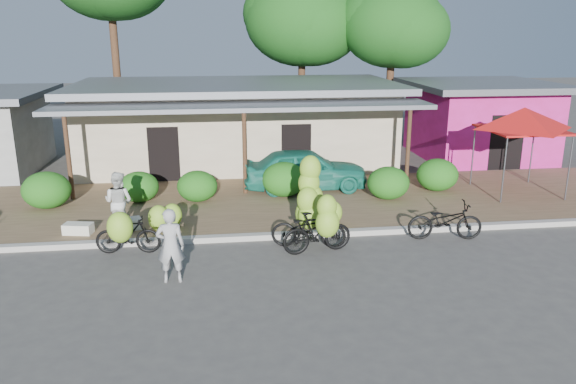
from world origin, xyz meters
The scene contains 26 objects.
ground centered at (0.00, 0.00, 0.00)m, with size 100.00×100.00×0.00m, color #494643.
sidewalk centered at (0.00, 5.00, 0.06)m, with size 60.00×6.00×0.12m, color olive.
curb centered at (0.00, 2.00, 0.07)m, with size 60.00×0.25×0.15m, color #A8A399.
shop_main centered at (0.00, 10.93, 1.72)m, with size 13.00×8.50×3.35m.
shop_pink centered at (10.50, 10.99, 1.67)m, with size 6.00×6.00×3.25m.
tree_center_right centered at (3.31, 16.61, 5.97)m, with size 5.72×5.64×8.12m.
tree_near_right centered at (7.31, 14.61, 5.67)m, with size 4.99×4.85×7.52m.
hedge_0 centered at (-6.13, 5.23, 0.69)m, with size 1.46×1.31×1.14m, color #1D6016.
hedge_1 centered at (-3.41, 5.54, 0.61)m, with size 1.25×1.13×0.98m, color #1D6016.
hedge_2 centered at (-1.57, 5.35, 0.62)m, with size 1.28×1.15×1.00m, color #1D6016.
hedge_3 centered at (1.24, 5.56, 0.69)m, with size 1.47×1.32×1.14m, color #1D6016.
hedge_4 centered at (4.54, 4.80, 0.65)m, with size 1.37×1.23×1.06m, color #1D6016.
hedge_5 centered at (6.49, 5.55, 0.67)m, with size 1.41×1.27×1.10m, color #1D6016.
red_canopy centered at (9.09, 5.05, 2.61)m, with size 3.50×3.50×2.86m.
bike_left centered at (-3.21, 1.30, 0.60)m, with size 1.66×1.21×1.31m.
bike_center centered at (1.39, 1.51, 0.84)m, with size 2.01×1.36×2.30m.
bike_right centered at (1.53, 0.76, 0.69)m, with size 1.87×1.30×1.69m.
bike_far_right centered at (5.04, 1.37, 0.52)m, with size 2.05×0.94×1.04m.
loose_banana_a centered at (-2.55, 2.72, 0.48)m, with size 0.58×0.49×0.72m, color #A8CC33.
loose_banana_b centered at (-2.21, 2.98, 0.46)m, with size 0.54×0.46×0.67m, color #A8CC33.
loose_banana_c centered at (2.26, 2.62, 0.46)m, with size 0.54×0.46×0.68m, color #A8CC33.
sack_near centered at (-3.48, 2.90, 0.27)m, with size 0.85×0.40×0.30m, color silver.
sack_far centered at (-4.69, 2.75, 0.26)m, with size 0.75×0.38×0.28m, color silver.
vendor centered at (-2.00, -0.35, 0.86)m, with size 0.62×0.41×1.71m, color #9C9C9C.
bystander centered at (-3.59, 2.81, 0.96)m, with size 0.81×0.63×1.67m, color silver.
teal_van centered at (2.06, 6.26, 0.84)m, with size 1.69×4.20×1.43m, color #19735E.
Camera 1 is at (-0.93, -12.08, 5.42)m, focal length 35.00 mm.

